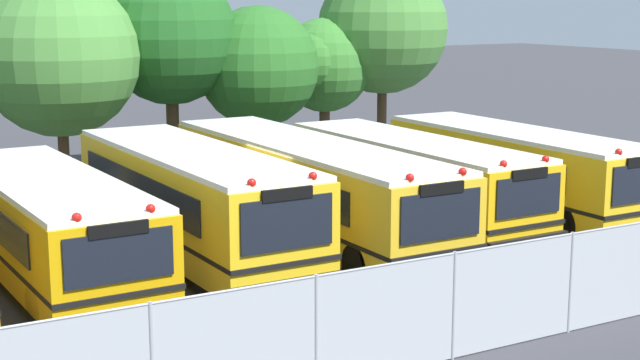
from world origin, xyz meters
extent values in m
plane|color=#38383D|center=(0.00, 0.00, 0.00)|extent=(160.00, 160.00, 0.00)
cube|color=#EAA80C|center=(-5.05, -0.23, 1.31)|extent=(2.71, 9.11, 1.92)
cube|color=white|center=(-5.05, -0.23, 2.33)|extent=(2.65, 8.93, 0.12)
cube|color=black|center=(-4.94, -4.82, 0.53)|extent=(2.53, 0.22, 0.36)
cube|color=black|center=(-4.94, -4.77, 1.65)|extent=(2.03, 0.11, 0.92)
cube|color=black|center=(-3.80, 0.10, 1.62)|extent=(0.22, 7.06, 0.69)
cube|color=black|center=(-5.05, -0.23, 0.93)|extent=(2.73, 9.20, 0.10)
sphere|color=red|center=(-4.26, -4.59, 2.43)|extent=(0.18, 0.18, 0.18)
sphere|color=red|center=(-5.62, -4.62, 2.43)|extent=(0.18, 0.18, 0.18)
cube|color=black|center=(-4.94, -4.78, 2.17)|extent=(1.12, 0.11, 0.24)
cylinder|color=black|center=(-3.88, -3.33, 0.50)|extent=(0.31, 1.01, 1.00)
cylinder|color=black|center=(-6.07, -3.38, 0.50)|extent=(0.31, 1.01, 1.00)
cylinder|color=black|center=(-4.02, 2.52, 0.50)|extent=(0.31, 1.01, 1.00)
cube|color=yellow|center=(-1.57, 0.09, 1.44)|extent=(2.59, 9.54, 2.18)
cube|color=white|center=(-1.57, 0.09, 2.59)|extent=(2.54, 9.35, 0.12)
cube|color=black|center=(-1.51, -4.74, 0.53)|extent=(2.53, 0.19, 0.36)
cube|color=black|center=(-1.51, -4.69, 1.84)|extent=(2.03, 0.09, 1.05)
cube|color=black|center=(-0.32, 0.40, 1.79)|extent=(0.13, 7.42, 0.79)
cube|color=black|center=(-2.83, 0.37, 1.79)|extent=(0.13, 7.42, 0.79)
cube|color=black|center=(-1.57, 0.09, 1.01)|extent=(2.62, 9.64, 0.10)
sphere|color=red|center=(-0.83, -4.51, 2.69)|extent=(0.18, 0.18, 0.18)
sphere|color=red|center=(-2.19, -4.53, 2.69)|extent=(0.18, 0.18, 0.18)
cube|color=black|center=(-1.51, -4.70, 2.43)|extent=(1.11, 0.09, 0.24)
cylinder|color=black|center=(-0.43, -3.25, 0.50)|extent=(0.29, 1.00, 1.00)
cylinder|color=black|center=(-2.62, -3.28, 0.50)|extent=(0.29, 1.00, 1.00)
cylinder|color=black|center=(-0.51, 3.06, 0.50)|extent=(0.29, 1.00, 1.00)
cylinder|color=black|center=(-2.70, 3.03, 0.50)|extent=(0.29, 1.00, 1.00)
cube|color=yellow|center=(1.65, 0.24, 1.40)|extent=(2.50, 11.31, 2.10)
cube|color=white|center=(1.65, 0.24, 2.51)|extent=(2.45, 11.08, 0.12)
cube|color=black|center=(1.68, -5.48, 0.53)|extent=(2.50, 0.17, 0.36)
cube|color=black|center=(1.68, -5.43, 1.78)|extent=(2.01, 0.07, 1.01)
cube|color=black|center=(2.90, 0.55, 1.74)|extent=(0.08, 8.81, 0.76)
cube|color=black|center=(0.40, 0.54, 1.74)|extent=(0.08, 8.81, 0.76)
cube|color=black|center=(1.65, 0.24, 0.98)|extent=(2.53, 11.42, 0.10)
sphere|color=red|center=(2.35, -5.26, 2.61)|extent=(0.18, 0.18, 0.18)
sphere|color=red|center=(1.00, -5.26, 2.61)|extent=(0.18, 0.18, 0.18)
cube|color=black|center=(1.68, -5.44, 2.35)|extent=(1.10, 0.08, 0.24)
cylinder|color=black|center=(2.76, -4.00, 0.50)|extent=(0.28, 1.00, 1.00)
cylinder|color=black|center=(0.58, -4.01, 0.50)|extent=(0.28, 1.00, 1.00)
cylinder|color=black|center=(2.72, 4.09, 0.50)|extent=(0.28, 1.00, 1.00)
cylinder|color=black|center=(0.55, 4.08, 0.50)|extent=(0.28, 1.00, 1.00)
cube|color=yellow|center=(4.92, 0.21, 1.32)|extent=(2.44, 9.26, 1.95)
cube|color=white|center=(4.92, 0.21, 2.36)|extent=(2.39, 9.07, 0.12)
cube|color=black|center=(4.96, -4.48, 0.53)|extent=(2.40, 0.18, 0.36)
cube|color=black|center=(4.96, -4.43, 1.67)|extent=(1.93, 0.08, 0.93)
cube|color=black|center=(6.11, 0.52, 1.63)|extent=(0.11, 7.21, 0.70)
cube|color=black|center=(3.72, 0.49, 1.63)|extent=(0.11, 7.21, 0.70)
cube|color=black|center=(4.92, 0.21, 0.93)|extent=(2.47, 9.35, 0.10)
sphere|color=red|center=(5.61, -4.26, 2.46)|extent=(0.18, 0.18, 0.18)
sphere|color=red|center=(4.31, -4.27, 2.46)|extent=(0.18, 0.18, 0.18)
cube|color=black|center=(4.96, -4.44, 2.20)|extent=(1.06, 0.09, 0.24)
cylinder|color=black|center=(5.98, -3.00, 0.50)|extent=(0.29, 1.00, 1.00)
cylinder|color=black|center=(3.91, -3.02, 0.50)|extent=(0.29, 1.00, 1.00)
cylinder|color=black|center=(5.92, 3.03, 0.50)|extent=(0.29, 1.00, 1.00)
cylinder|color=black|center=(3.85, 3.01, 0.50)|extent=(0.29, 1.00, 1.00)
cube|color=yellow|center=(8.28, -0.18, 1.35)|extent=(2.41, 9.19, 2.01)
cube|color=white|center=(8.28, -0.18, 2.42)|extent=(2.36, 9.01, 0.12)
cube|color=black|center=(8.28, -4.84, 0.53)|extent=(2.45, 0.16, 0.36)
cube|color=black|center=(9.50, 0.12, 1.67)|extent=(0.05, 7.16, 0.72)
cube|color=black|center=(7.06, 0.12, 1.67)|extent=(0.05, 7.16, 0.72)
cube|color=black|center=(8.28, -0.18, 0.95)|extent=(2.43, 9.28, 0.10)
sphere|color=red|center=(7.62, -4.62, 2.52)|extent=(0.18, 0.18, 0.18)
cylinder|color=black|center=(9.34, -3.37, 0.50)|extent=(0.28, 1.00, 1.00)
cylinder|color=black|center=(7.22, -3.37, 0.50)|extent=(0.28, 1.00, 1.00)
cylinder|color=black|center=(9.33, 2.62, 0.50)|extent=(0.28, 1.00, 1.00)
cylinder|color=black|center=(7.21, 2.61, 0.50)|extent=(0.28, 1.00, 1.00)
cylinder|color=#4C3823|center=(-2.00, 9.98, 1.20)|extent=(0.36, 0.36, 2.41)
sphere|color=#478438|center=(-2.00, 9.98, 4.35)|extent=(5.19, 5.19, 5.19)
sphere|color=#478438|center=(-1.41, 10.26, 4.31)|extent=(3.30, 3.30, 3.30)
cylinder|color=#4C3823|center=(1.95, 10.40, 1.56)|extent=(0.44, 0.44, 3.12)
sphere|color=#1E561E|center=(1.95, 10.40, 4.87)|extent=(4.66, 4.66, 4.66)
sphere|color=#1E561E|center=(1.31, 10.49, 4.66)|extent=(2.76, 2.76, 2.76)
cylinder|color=#4C3823|center=(4.97, 9.73, 1.08)|extent=(0.41, 0.41, 2.17)
sphere|color=#286623|center=(4.97, 9.73, 3.78)|extent=(4.32, 4.32, 4.32)
sphere|color=#286623|center=(4.72, 9.79, 3.93)|extent=(2.50, 2.50, 2.50)
cylinder|color=#4C3823|center=(8.54, 11.19, 1.13)|extent=(0.41, 0.41, 2.27)
sphere|color=#387A2D|center=(8.54, 11.19, 3.63)|extent=(3.64, 3.64, 3.64)
sphere|color=#387A2D|center=(7.98, 10.84, 3.72)|extent=(2.64, 2.64, 2.64)
cylinder|color=#4C3823|center=(10.99, 10.84, 1.54)|extent=(0.38, 0.38, 3.07)
sphere|color=#478438|center=(10.99, 10.84, 5.00)|extent=(5.14, 5.14, 5.14)
sphere|color=#478438|center=(11.25, 10.48, 5.20)|extent=(3.55, 3.55, 3.55)
cylinder|color=#9EA0A3|center=(-2.90, -8.28, 0.97)|extent=(0.07, 0.07, 1.94)
cylinder|color=#9EA0A3|center=(-0.17, -8.28, 0.97)|extent=(0.07, 0.07, 1.94)
cylinder|color=#9EA0A3|center=(2.56, -8.28, 0.97)|extent=(0.07, 0.07, 1.94)
cube|color=#ADB2B7|center=(-0.17, -8.28, 0.97)|extent=(21.82, 0.02, 1.90)
cylinder|color=#9EA0A3|center=(-0.17, -8.28, 1.91)|extent=(21.82, 0.04, 0.04)
camera|label=1|loc=(-9.96, -20.71, 6.20)|focal=53.30mm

